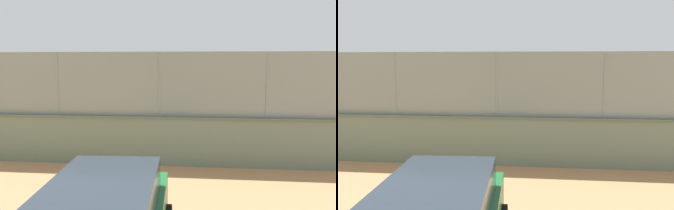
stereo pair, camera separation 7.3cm
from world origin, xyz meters
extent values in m
plane|color=tan|center=(0.00, 0.00, 0.00)|extent=(260.00, 260.00, 0.00)
cube|color=slate|center=(2.76, 11.39, 0.73)|extent=(29.36, 0.71, 1.46)
cube|color=#556151|center=(2.76, 11.39, 1.50)|extent=(29.36, 0.77, 0.08)
cube|color=gray|center=(2.76, 11.39, 2.52)|extent=(28.77, 0.42, 1.96)
cylinder|color=gray|center=(-2.04, 11.46, 2.52)|extent=(0.07, 0.07, 1.96)
cylinder|color=gray|center=(1.16, 11.41, 2.52)|extent=(0.07, 0.07, 1.96)
cylinder|color=gray|center=(4.36, 11.37, 2.52)|extent=(0.07, 0.07, 1.96)
cylinder|color=#591919|center=(-2.44, 4.35, 0.39)|extent=(0.17, 0.17, 0.78)
cylinder|color=#591919|center=(-2.64, 4.38, 0.39)|extent=(0.17, 0.17, 0.78)
cylinder|color=#3372B2|center=(-2.54, 4.37, 1.07)|extent=(0.39, 0.39, 0.58)
cylinder|color=#936B4C|center=(-2.24, 4.37, 1.19)|extent=(0.17, 0.56, 0.17)
cylinder|color=#936B4C|center=(-2.79, 4.71, 1.19)|extent=(0.17, 0.56, 0.17)
sphere|color=#936B4C|center=(-2.54, 4.37, 1.47)|extent=(0.22, 0.22, 0.22)
cylinder|color=black|center=(-2.54, 4.37, 1.56)|extent=(0.26, 0.26, 0.05)
cylinder|color=black|center=(-2.76, 4.88, 1.19)|extent=(0.08, 0.30, 0.04)
ellipsoid|color=#333338|center=(-2.73, 5.10, 1.19)|extent=(0.07, 0.30, 0.24)
cylinder|color=black|center=(3.84, 3.15, 0.37)|extent=(0.16, 0.16, 0.74)
cylinder|color=black|center=(3.83, 3.35, 0.37)|extent=(0.16, 0.16, 0.74)
cylinder|color=#D14C42|center=(3.84, 3.25, 1.01)|extent=(0.36, 0.36, 0.54)
cylinder|color=brown|center=(3.90, 2.97, 1.12)|extent=(0.52, 0.11, 0.16)
cylinder|color=brown|center=(4.12, 3.54, 1.12)|extent=(0.52, 0.11, 0.16)
sphere|color=brown|center=(3.84, 3.25, 1.38)|extent=(0.21, 0.21, 0.21)
cylinder|color=navy|center=(3.84, 3.25, 1.47)|extent=(0.23, 0.23, 0.05)
sphere|color=#3399D8|center=(-2.14, 5.90, 0.12)|extent=(0.24, 0.24, 0.24)
cube|color=#28333D|center=(1.32, 17.09, 1.28)|extent=(1.58, 2.43, 0.53)
camera|label=1|loc=(0.01, 21.58, 3.18)|focal=35.99mm
camera|label=2|loc=(-0.06, 21.57, 3.18)|focal=35.99mm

